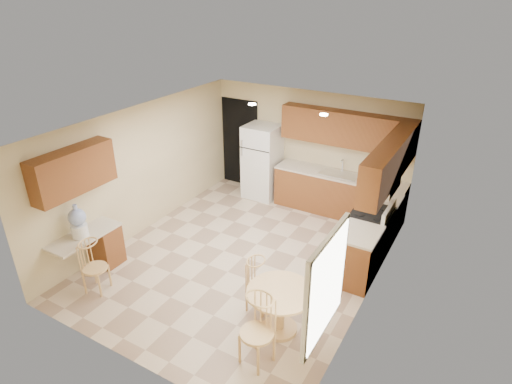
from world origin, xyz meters
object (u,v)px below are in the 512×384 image
Objects in this scene: refrigerator at (262,162)px; chair_table_b at (253,330)px; dining_table at (280,305)px; stove at (369,233)px; water_crock at (78,222)px; chair_table_a at (256,283)px; chair_desk at (90,265)px.

chair_table_b is at bearing -62.02° from refrigerator.
refrigerator is at bearing -51.03° from chair_table_b.
stove is at bearing 77.95° from dining_table.
refrigerator is at bearing 122.58° from dining_table.
stove is 4.94m from water_crock.
dining_table is 0.52m from chair_table_a.
water_crock is at bearing -134.66° from chair_desk.
refrigerator is 4.47m from chair_desk.
water_crock is (-1.05, -4.16, 0.19)m from refrigerator.
water_crock reaches higher than dining_table.
chair_desk reaches higher than chair_table_a.
chair_table_a is at bearing -113.84° from stove.
stove is 1.24× the size of chair_desk.
dining_table is at bearing -102.05° from stove.
refrigerator is 1.55× the size of stove.
refrigerator is at bearing -155.35° from chair_table_a.
stove is 4.73m from chair_desk.
refrigerator is at bearing 158.04° from chair_desk.
stove reaches higher than chair_desk.
water_crock reaches higher than chair_table_a.
stove is 2.50m from chair_table_a.
chair_desk is (-2.46, -0.91, 0.01)m from chair_table_a.
refrigerator reaches higher than water_crock.
refrigerator reaches higher than chair_table_b.
chair_desk is at bearing -97.72° from refrigerator.
chair_desk is at bearing -165.83° from dining_table.
refrigerator is 1.97× the size of chair_table_a.
chair_table_b is 2.95m from chair_desk.
chair_desk is at bearing 10.97° from chair_table_b.
stove is 1.16× the size of dining_table.
dining_table is at bearing -79.01° from chair_table_b.
refrigerator is at bearing 75.83° from water_crock.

